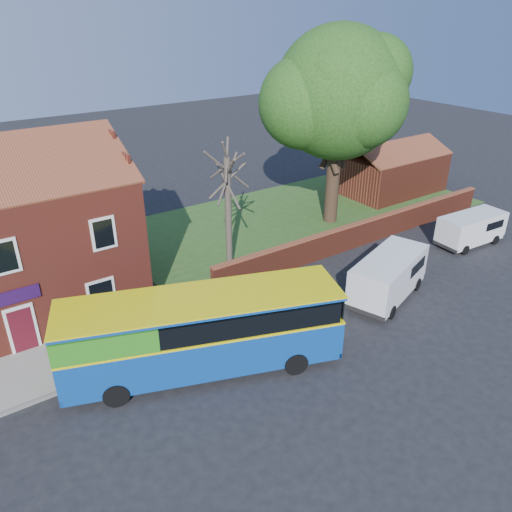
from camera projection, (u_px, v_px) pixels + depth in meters
ground at (258, 385)px, 19.75m from camera, size 120.00×120.00×0.00m
pavement at (38, 372)px, 20.39m from camera, size 18.00×3.50×0.12m
kerb at (49, 396)px, 19.10m from camera, size 18.00×0.15×0.14m
grass_strip at (303, 214)px, 35.90m from camera, size 26.00×12.00×0.04m
boundary_wall at (365, 232)px, 31.13m from camera, size 22.00×0.38×1.60m
outbuilding at (391, 172)px, 39.76m from camera, size 8.20×5.06×4.17m
bus at (194, 331)px, 19.78m from camera, size 11.36×6.36×3.37m
van_near at (388, 275)px, 25.15m from camera, size 5.63×3.66×2.30m
van_far at (471, 228)px, 30.98m from camera, size 4.59×2.11×1.97m
large_tree at (337, 97)px, 31.33m from camera, size 10.41×8.24×12.70m
bare_tree at (228, 208)px, 27.25m from camera, size 2.61×3.11×6.96m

